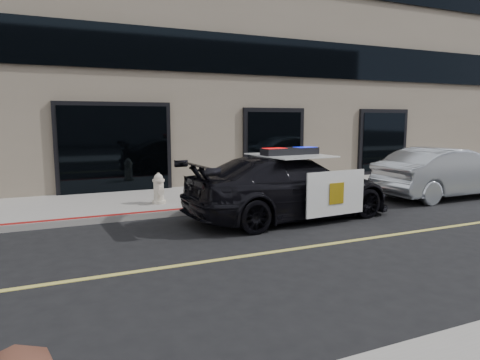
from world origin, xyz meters
name	(u,v)px	position (x,y,z in m)	size (l,w,h in m)	color
ground	(236,258)	(0.00, 0.00, 0.00)	(120.00, 120.00, 0.00)	black
sidewalk_n	(162,201)	(0.00, 5.25, 0.07)	(60.00, 3.50, 0.15)	gray
building_n	(124,21)	(0.00, 10.50, 6.00)	(60.00, 7.00, 12.00)	#756856
police_car	(290,187)	(2.36, 2.22, 0.76)	(2.82, 5.47, 1.70)	black
silver_sedan	(446,173)	(8.04, 2.61, 0.76)	(4.61, 1.66, 1.51)	#B5BBC1
fire_hydrant	(159,189)	(-0.26, 4.52, 0.53)	(0.37, 0.51, 0.81)	beige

